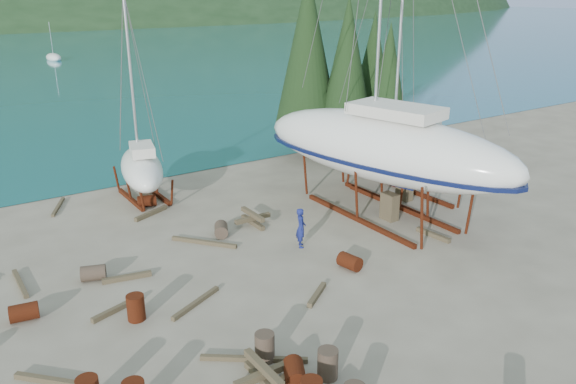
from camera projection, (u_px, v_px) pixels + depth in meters
ground at (285, 297)px, 19.68m from camera, size 600.00×600.00×0.00m
far_house_right at (39, 15)px, 182.80m from camera, size 6.60×5.60×5.60m
cypress_near_right at (347, 68)px, 33.67m from camera, size 3.60×3.60×10.00m
cypress_mid_right at (388, 84)px, 33.19m from camera, size 3.06×3.06×8.50m
cypress_back_left at (308, 51)px, 34.15m from camera, size 4.14×4.14×11.50m
cypress_far_right at (373, 72)px, 36.22m from camera, size 3.24×3.24×9.00m
moored_boat_mid at (54, 58)px, 87.26m from camera, size 2.00×5.00×6.05m
large_sailboat_near at (383, 147)px, 25.75m from camera, size 6.89×13.95×21.10m
large_sailboat_far at (400, 147)px, 28.39m from camera, size 5.85×10.77×16.37m
small_sailboat_shore at (142, 168)px, 28.44m from camera, size 3.52×6.67×10.20m
worker at (301, 228)px, 23.30m from camera, size 0.65×0.74×1.71m
drum_2 at (24, 312)px, 18.21m from camera, size 0.96×0.71×0.58m
drum_4 at (147, 201)px, 27.86m from camera, size 0.99×0.77×0.58m
drum_5 at (328, 364)px, 15.44m from camera, size 0.58×0.58×0.88m
drum_6 at (350, 262)px, 21.61m from camera, size 0.73×0.97×0.58m
drum_9 at (93, 273)px, 20.74m from camera, size 1.02×0.84×0.58m
drum_11 at (221, 230)px, 24.53m from camera, size 0.91×1.05×0.58m
drum_12 at (295, 373)px, 15.32m from camera, size 0.92×1.05×0.58m
drum_14 at (136, 308)px, 18.19m from camera, size 0.58×0.58×0.88m
drum_16 at (265, 347)px, 16.17m from camera, size 0.58×0.58×0.88m
timber_0 at (58, 207)px, 27.73m from camera, size 1.14×2.29×0.14m
timber_1 at (433, 235)px, 24.45m from camera, size 0.34×1.73×0.19m
timber_3 at (254, 359)px, 16.25m from camera, size 2.60×1.99×0.15m
timber_4 at (118, 308)px, 18.82m from camera, size 1.96×0.78×0.17m
timber_6 at (151, 213)px, 26.84m from camera, size 1.90×0.98×0.19m
timber_7 at (317, 295)px, 19.66m from camera, size 1.43×1.06×0.17m
timber_8 at (127, 277)px, 20.83m from camera, size 1.79×0.55×0.19m
timber_10 at (204, 242)px, 23.78m from camera, size 1.98×2.43×0.16m
timber_11 at (196, 303)px, 19.15m from camera, size 2.20×1.16×0.15m
timber_12 at (48, 380)px, 15.33m from camera, size 1.52×1.58×0.17m
timber_17 at (20, 283)px, 20.43m from camera, size 0.18×2.29×0.16m
timber_pile_fore at (264, 374)px, 15.24m from camera, size 1.80×1.80×0.60m
timber_pile_aft at (253, 218)px, 25.71m from camera, size 1.80×1.80×0.60m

